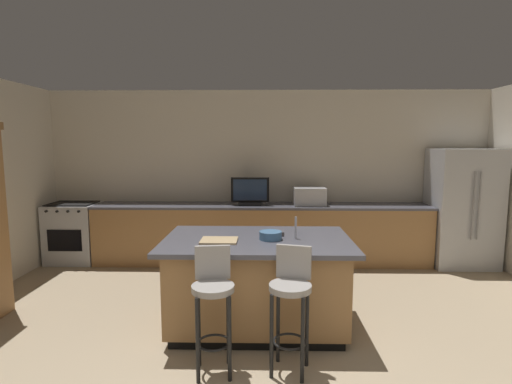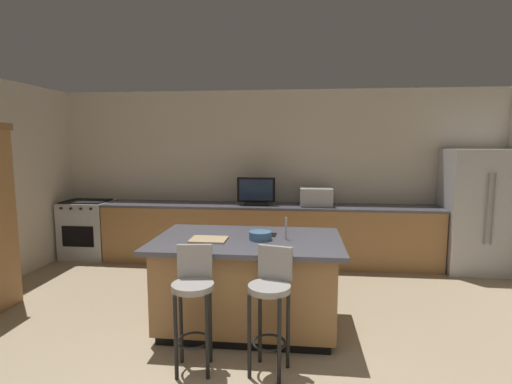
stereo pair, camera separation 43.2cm
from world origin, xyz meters
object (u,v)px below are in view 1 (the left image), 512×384
object	(u,v)px
bar_stool_right	(291,297)
cutting_board	(219,240)
kitchen_island	(257,282)
refrigerator	(462,208)
cell_phone	(281,234)
fruit_bowl	(271,235)
microwave	(309,196)
range_oven	(74,232)
tv_monitor	(250,192)
bar_stool_left	(213,298)

from	to	relation	value
bar_stool_right	cutting_board	xyz separation A→B (m)	(-0.65, 0.63, 0.31)
kitchen_island	refrigerator	distance (m)	3.75
kitchen_island	cutting_board	xyz separation A→B (m)	(-0.36, -0.12, 0.46)
kitchen_island	refrigerator	world-z (taller)	refrigerator
bar_stool_right	cell_phone	bearing A→B (deg)	106.96
fruit_bowl	bar_stool_right	bearing A→B (deg)	-77.81
kitchen_island	microwave	xyz separation A→B (m)	(0.76, 2.17, 0.58)
refrigerator	bar_stool_right	size ratio (longest dim) A/B	1.74
kitchen_island	fruit_bowl	size ratio (longest dim) A/B	8.38
bar_stool_right	cell_phone	size ratio (longest dim) A/B	6.79
microwave	kitchen_island	bearing A→B (deg)	-109.24
kitchen_island	fruit_bowl	distance (m)	0.51
range_oven	cell_phone	world-z (taller)	range_oven
kitchen_island	cell_phone	bearing A→B (deg)	34.16
tv_monitor	cell_phone	size ratio (longest dim) A/B	3.84
range_oven	tv_monitor	world-z (taller)	tv_monitor
cell_phone	bar_stool_left	bearing A→B (deg)	-117.92
microwave	cutting_board	bearing A→B (deg)	-116.04
range_oven	cutting_board	size ratio (longest dim) A/B	2.67
refrigerator	bar_stool_left	distance (m)	4.48
fruit_bowl	cutting_board	bearing A→B (deg)	-170.16
kitchen_island	fruit_bowl	xyz separation A→B (m)	(0.13, -0.04, 0.49)
kitchen_island	refrigerator	bearing A→B (deg)	34.78
tv_monitor	fruit_bowl	distance (m)	2.18
fruit_bowl	range_oven	bearing A→B (deg)	143.98
fruit_bowl	cell_phone	world-z (taller)	fruit_bowl
refrigerator	cutting_board	size ratio (longest dim) A/B	5.07
tv_monitor	bar_stool_right	distance (m)	2.95
refrigerator	tv_monitor	bearing A→B (deg)	-179.97
cell_phone	kitchen_island	bearing A→B (deg)	-142.23
tv_monitor	bar_stool_left	size ratio (longest dim) A/B	0.57
cell_phone	fruit_bowl	bearing A→B (deg)	-115.05
refrigerator	cell_phone	xyz separation A→B (m)	(-2.82, -1.96, 0.04)
kitchen_island	range_oven	size ratio (longest dim) A/B	1.98
refrigerator	microwave	world-z (taller)	refrigerator
kitchen_island	refrigerator	size ratio (longest dim) A/B	1.04
cutting_board	fruit_bowl	bearing A→B (deg)	9.84
microwave	refrigerator	bearing A→B (deg)	-1.25
range_oven	microwave	xyz separation A→B (m)	(3.67, 0.00, 0.58)
bar_stool_left	kitchen_island	bearing A→B (deg)	58.94
kitchen_island	microwave	distance (m)	2.37
bar_stool_left	cutting_board	xyz separation A→B (m)	(-0.02, 0.66, 0.31)
bar_stool_left	bar_stool_right	xyz separation A→B (m)	(0.62, 0.03, -0.00)
kitchen_island	microwave	size ratio (longest dim) A/B	3.83
bar_stool_right	fruit_bowl	bearing A→B (deg)	116.28
fruit_bowl	tv_monitor	bearing A→B (deg)	97.32
range_oven	cutting_board	xyz separation A→B (m)	(2.54, -2.29, 0.46)
cell_phone	refrigerator	bearing A→B (deg)	38.44
kitchen_island	microwave	world-z (taller)	microwave
kitchen_island	tv_monitor	size ratio (longest dim) A/B	3.19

